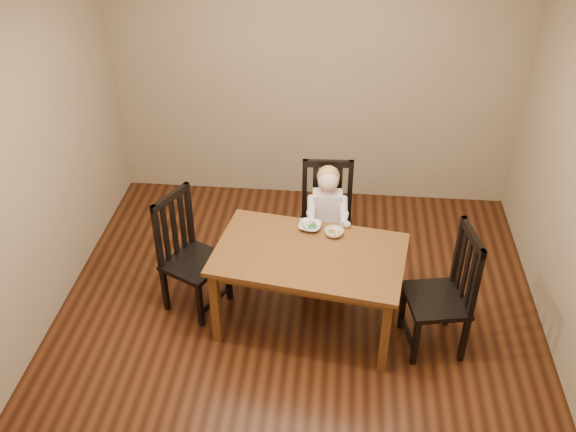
# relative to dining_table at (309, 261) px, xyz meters

# --- Properties ---
(room) EXTENTS (4.01, 4.01, 2.71)m
(room) POSITION_rel_dining_table_xyz_m (-0.09, -0.00, 0.72)
(room) COLOR #48220F
(room) RESTS_ON ground
(dining_table) EXTENTS (1.55, 1.07, 0.72)m
(dining_table) POSITION_rel_dining_table_xyz_m (0.00, 0.00, 0.00)
(dining_table) COLOR #522F13
(dining_table) RESTS_ON room
(chair_child) EXTENTS (0.48, 0.46, 1.05)m
(chair_child) POSITION_rel_dining_table_xyz_m (0.10, 0.71, -0.13)
(chair_child) COLOR black
(chair_child) RESTS_ON room
(chair_left) EXTENTS (0.58, 0.59, 1.04)m
(chair_left) POSITION_rel_dining_table_xyz_m (-0.99, 0.16, -0.14)
(chair_left) COLOR black
(chair_left) RESTS_ON room
(chair_right) EXTENTS (0.52, 0.53, 1.06)m
(chair_right) POSITION_rel_dining_table_xyz_m (1.02, -0.13, -0.13)
(chair_right) COLOR black
(chair_right) RESTS_ON room
(toddler) EXTENTS (0.35, 0.43, 0.57)m
(toddler) POSITION_rel_dining_table_xyz_m (0.11, 0.66, 0.01)
(toddler) COLOR silver
(toddler) RESTS_ON chair_child
(bowl_peas) EXTENTS (0.20, 0.20, 0.04)m
(bowl_peas) POSITION_rel_dining_table_xyz_m (-0.02, 0.31, 0.11)
(bowl_peas) COLOR silver
(bowl_peas) RESTS_ON dining_table
(bowl_veg) EXTENTS (0.19, 0.19, 0.05)m
(bowl_veg) POSITION_rel_dining_table_xyz_m (0.18, 0.24, 0.11)
(bowl_veg) COLOR silver
(bowl_veg) RESTS_ON dining_table
(fork) EXTENTS (0.10, 0.11, 0.05)m
(fork) POSITION_rel_dining_table_xyz_m (-0.06, 0.30, 0.13)
(fork) COLOR silver
(fork) RESTS_ON bowl_peas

